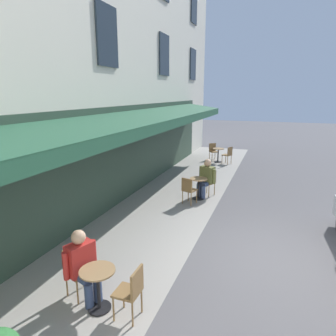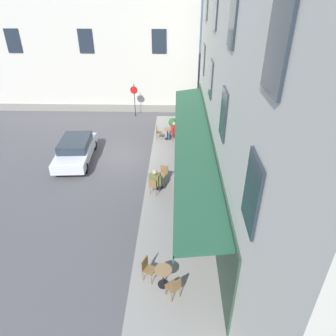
{
  "view_description": "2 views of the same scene",
  "coord_description": "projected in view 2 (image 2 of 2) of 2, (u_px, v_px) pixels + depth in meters",
  "views": [
    {
      "loc": [
        6.42,
        -0.17,
        3.59
      ],
      "look_at": [
        -3.7,
        -3.84,
        0.9
      ],
      "focal_mm": 31.91,
      "sensor_mm": 36.0,
      "label": 1
    },
    {
      "loc": [
        -16.3,
        -3.34,
        8.94
      ],
      "look_at": [
        -3.13,
        -2.97,
        1.13
      ],
      "focal_mm": 32.61,
      "sensor_mm": 36.0,
      "label": 2
    }
  ],
  "objects": [
    {
      "name": "potted_plant_entrance_left",
      "position": [
        183.0,
        111.0,
        24.02
      ],
      "size": [
        0.58,
        0.58,
        0.98
      ],
      "color": "brown",
      "rests_on": "ground_plane"
    },
    {
      "name": "potted_plant_mid_terrace",
      "position": [
        173.0,
        123.0,
        22.09
      ],
      "size": [
        0.62,
        0.62,
        0.85
      ],
      "color": "#4C4C51",
      "rests_on": "ground_plane"
    },
    {
      "name": "potted_plant_by_steps",
      "position": [
        185.0,
        124.0,
        22.02
      ],
      "size": [
        0.44,
        0.44,
        0.95
      ],
      "color": "#4C4C51",
      "rests_on": "ground_plane"
    },
    {
      "name": "parked_car_white",
      "position": [
        76.0,
        150.0,
        17.96
      ],
      "size": [
        4.41,
        2.07,
        1.33
      ],
      "color": "silver",
      "rests_on": "ground_plane"
    },
    {
      "name": "cafe_table_near_entrance",
      "position": [
        159.0,
        180.0,
        15.55
      ],
      "size": [
        0.6,
        0.6,
        0.75
      ],
      "color": "black",
      "rests_on": "ground_plane"
    },
    {
      "name": "sidewalk_cafe_terrace",
      "position": [
        176.0,
        188.0,
        15.77
      ],
      "size": [
        20.5,
        3.2,
        0.01
      ],
      "primitive_type": "cube",
      "color": "gray",
      "rests_on": "ground_plane"
    },
    {
      "name": "cafe_chair_wicker_facing_street",
      "position": [
        174.0,
        287.0,
        9.93
      ],
      "size": [
        0.56,
        0.56,
        0.91
      ],
      "color": "olive",
      "rests_on": "ground_plane"
    },
    {
      "name": "cafe_chair_wicker_kerbside",
      "position": [
        164.0,
        173.0,
        16.04
      ],
      "size": [
        0.5,
        0.5,
        0.91
      ],
      "color": "olive",
      "rests_on": "ground_plane"
    },
    {
      "name": "corner_building_facade",
      "position": [
        98.0,
        7.0,
        26.09
      ],
      "size": [
        10.12,
        17.0,
        15.0
      ],
      "color": "silver",
      "rests_on": "ground_plane"
    },
    {
      "name": "cafe_chair_wicker_corner_right",
      "position": [
        147.0,
        267.0,
        10.61
      ],
      "size": [
        0.53,
        0.53,
        0.91
      ],
      "color": "olive",
      "rests_on": "ground_plane"
    },
    {
      "name": "cafe_chair_wicker_under_awning",
      "position": [
        176.0,
        133.0,
        20.42
      ],
      "size": [
        0.51,
        0.51,
        0.91
      ],
      "color": "olive",
      "rests_on": "ground_plane"
    },
    {
      "name": "back_alley_steps",
      "position": [
        192.0,
        115.0,
        24.09
      ],
      "size": [
        2.4,
        1.75,
        0.6
      ],
      "color": "gray",
      "rests_on": "ground_plane"
    },
    {
      "name": "seated_companion_in_olive",
      "position": [
        156.0,
        180.0,
        15.12
      ],
      "size": [
        0.67,
        0.65,
        1.35
      ],
      "color": "navy",
      "rests_on": "ground_plane"
    },
    {
      "name": "seated_patron_in_red",
      "position": [
        173.0,
        130.0,
        20.41
      ],
      "size": [
        0.63,
        0.63,
        1.31
      ],
      "color": "navy",
      "rests_on": "ground_plane"
    },
    {
      "name": "potted_plant_under_sign",
      "position": [
        191.0,
        115.0,
        23.81
      ],
      "size": [
        0.47,
        0.47,
        0.73
      ],
      "color": "#4C4C51",
      "rests_on": "ground_plane"
    },
    {
      "name": "cafe_chair_wicker_by_window",
      "position": [
        154.0,
        185.0,
        15.04
      ],
      "size": [
        0.53,
        0.53,
        0.91
      ],
      "color": "olive",
      "rests_on": "ground_plane"
    },
    {
      "name": "potted_plant_entrance_right",
      "position": [
        187.0,
        121.0,
        22.73
      ],
      "size": [
        0.39,
        0.39,
        0.8
      ],
      "color": "#4C4C51",
      "rests_on": "ground_plane"
    },
    {
      "name": "cafe_table_mid_terrace",
      "position": [
        167.0,
        132.0,
        20.65
      ],
      "size": [
        0.6,
        0.6,
        0.75
      ],
      "color": "black",
      "rests_on": "ground_plane"
    },
    {
      "name": "ground_plane",
      "position": [
        121.0,
        157.0,
        18.65
      ],
      "size": [
        70.0,
        70.0,
        0.0
      ],
      "primitive_type": "plane",
      "color": "#565456"
    },
    {
      "name": "cafe_chair_wicker_back_row",
      "position": [
        158.0,
        131.0,
        20.64
      ],
      "size": [
        0.4,
        0.4,
        0.91
      ],
      "color": "olive",
      "rests_on": "ground_plane"
    },
    {
      "name": "no_parking_sign",
      "position": [
        134.0,
        95.0,
        23.65
      ],
      "size": [
        0.12,
        0.58,
        2.6
      ],
      "color": "black",
      "rests_on": "ground_plane"
    },
    {
      "name": "cafe_table_streetside",
      "position": [
        163.0,
        275.0,
        10.4
      ],
      "size": [
        0.6,
        0.6,
        0.75
      ],
      "color": "black",
      "rests_on": "ground_plane"
    }
  ]
}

